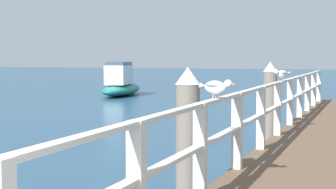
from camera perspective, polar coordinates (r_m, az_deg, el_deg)
pier_railing at (r=10.59m, az=10.86°, el=-0.73°), size 0.12×16.57×0.97m
dock_piling_near at (r=6.65m, az=1.98°, el=-4.84°), size 0.29×0.29×1.77m
dock_piling_far at (r=12.04m, az=10.09°, el=-0.99°), size 0.29×0.29×1.77m
seagull_foreground at (r=6.28m, az=4.78°, el=0.79°), size 0.45×0.25×0.21m
seagull_background at (r=11.02m, az=11.25°, el=2.06°), size 0.28×0.43×0.21m
boat_2 at (r=27.49m, az=-4.72°, el=1.01°), size 2.29×5.21×1.61m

